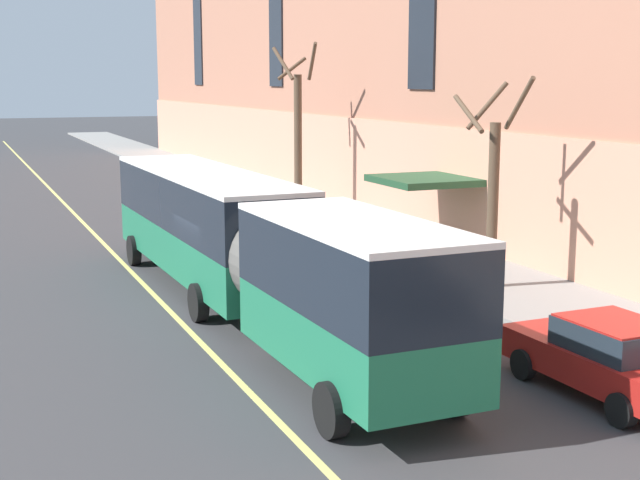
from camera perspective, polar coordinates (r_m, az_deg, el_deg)
ground_plane at (r=24.31m, az=-6.31°, el=-4.42°), size 260.00×260.00×0.00m
sidewalk at (r=30.25m, az=7.50°, el=-1.39°), size 4.42×160.00×0.15m
city_bus at (r=23.08m, az=-4.90°, el=0.01°), size 3.12×19.30×3.50m
parked_car_navy_0 at (r=33.42m, az=-1.98°, el=1.02°), size 1.95×4.30×1.56m
parked_car_red_1 at (r=18.39m, az=17.99°, el=-7.16°), size 2.10×4.63×1.56m
parked_car_silver_2 at (r=48.82m, az=-8.90°, el=3.83°), size 2.11×4.72×1.56m
street_tree_mid_block at (r=26.14m, az=10.99°, el=3.37°), size 1.90×1.84×6.08m
street_tree_far_uptown at (r=39.85m, az=-1.44°, el=6.88°), size 1.84×1.72×7.59m
lane_centerline at (r=26.82m, az=-10.89°, el=-3.14°), size 0.16×140.00×0.01m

